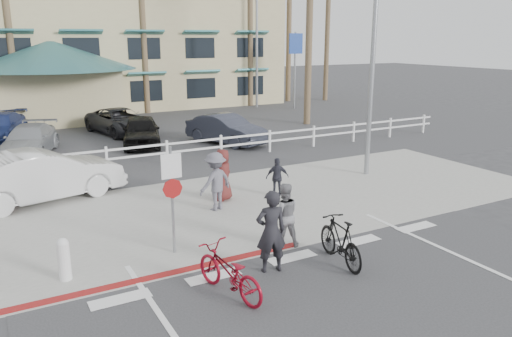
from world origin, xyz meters
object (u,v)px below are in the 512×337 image
bike_red (229,272)px  car_white_sedan (42,176)px  bike_black (340,241)px  sign_post (172,195)px

bike_red → car_white_sedan: bearing=-86.4°
bike_black → car_white_sedan: (-5.33, 8.12, 0.26)m
sign_post → car_white_sedan: 6.21m
bike_red → bike_black: size_ratio=1.06×
sign_post → bike_black: (3.10, -2.36, -0.90)m
bike_red → sign_post: bearing=-97.3°
sign_post → bike_red: size_ratio=1.50×
car_white_sedan → bike_black: bearing=-160.1°
sign_post → bike_red: sign_post is taller
sign_post → car_white_sedan: (-2.23, 5.76, -0.64)m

